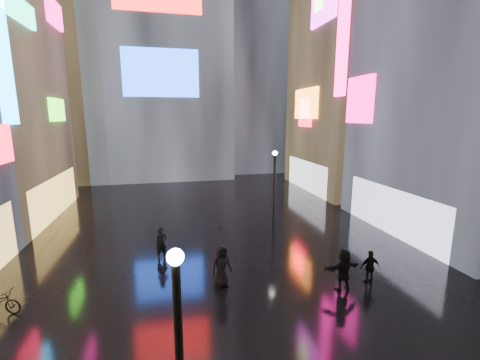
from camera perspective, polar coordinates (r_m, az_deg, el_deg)
name	(u,v)px	position (r m, az deg, el deg)	size (l,w,h in m)	color
ground	(213,231)	(21.40, -4.82, -9.10)	(140.00, 140.00, 0.00)	black
building_right_far	(358,48)	(35.85, 20.27, 21.11)	(10.28, 12.00, 28.00)	black
tower_main	(158,3)	(45.92, -14.32, 28.12)	(16.00, 14.20, 42.00)	black
tower_flank_right	(249,46)	(48.32, 1.59, 22.66)	(12.00, 12.00, 34.00)	black
tower_flank_left	(62,67)	(43.74, -29.08, 17.21)	(10.00, 10.00, 26.00)	black
lamp_far	(274,184)	(21.60, 6.11, -0.80)	(0.30, 0.30, 5.20)	black
pedestrian_3	(370,267)	(16.04, 22.12, -14.14)	(0.90, 0.38, 1.54)	black
pedestrian_4	(221,266)	(14.63, -3.35, -14.99)	(0.94, 0.61, 1.93)	black
pedestrian_5	(344,270)	(15.04, 17.93, -14.94)	(1.72, 0.55, 1.85)	black
pedestrian_6	(161,243)	(17.70, -13.80, -10.86)	(0.63, 0.41, 1.72)	black
umbrella_2	(221,235)	(14.06, -3.41, -9.78)	(1.00, 1.02, 0.92)	black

